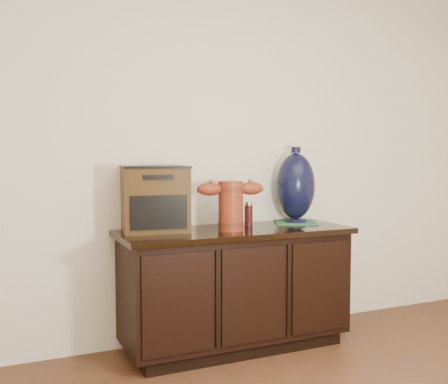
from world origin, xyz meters
name	(u,v)px	position (x,y,z in m)	size (l,w,h in m)	color
sideboard	(235,287)	(0.00, 2.23, 0.39)	(1.46, 0.56, 0.75)	black
terracotta_vessel	(231,203)	(-0.06, 2.18, 0.93)	(0.43, 0.17, 0.30)	maroon
tv_radio	(155,199)	(-0.48, 2.34, 0.95)	(0.43, 0.37, 0.40)	#3F290F
green_mat	(295,222)	(0.50, 2.33, 0.76)	(0.27, 0.27, 0.01)	#2D653A
lamp_base	(296,186)	(0.50, 2.33, 1.00)	(0.35, 0.35, 0.51)	black
spray_can	(249,214)	(0.15, 2.34, 0.83)	(0.05, 0.05, 0.16)	maroon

